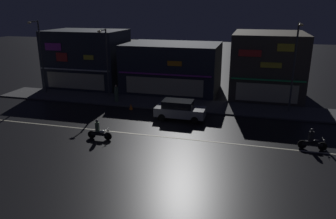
# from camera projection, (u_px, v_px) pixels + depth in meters

# --- Properties ---
(ground_plane) EXTENTS (140.00, 140.00, 0.00)m
(ground_plane) POSITION_uv_depth(u_px,v_px,m) (128.00, 133.00, 25.10)
(ground_plane) COLOR black
(lane_divider_stripe) EXTENTS (32.96, 0.16, 0.01)m
(lane_divider_stripe) POSITION_uv_depth(u_px,v_px,m) (128.00, 133.00, 25.10)
(lane_divider_stripe) COLOR beige
(lane_divider_stripe) RESTS_ON ground
(sidewalk_far) EXTENTS (34.69, 4.03, 0.14)m
(sidewalk_far) POSITION_uv_depth(u_px,v_px,m) (159.00, 103.00, 32.73)
(sidewalk_far) COLOR #4C4C4F
(sidewalk_far) RESTS_ON ground
(storefront_left_block) EXTENTS (8.88, 6.46, 6.71)m
(storefront_left_block) POSITION_uv_depth(u_px,v_px,m) (87.00, 59.00, 39.03)
(storefront_left_block) COLOR #2D333D
(storefront_left_block) RESTS_ON ground
(storefront_center_block) EXTENTS (10.50, 7.46, 5.40)m
(storefront_center_block) POSITION_uv_depth(u_px,v_px,m) (172.00, 67.00, 37.15)
(storefront_center_block) COLOR #2D333D
(storefront_center_block) RESTS_ON ground
(storefront_right_block) EXTENTS (7.34, 9.24, 6.74)m
(storefront_right_block) POSITION_uv_depth(u_px,v_px,m) (267.00, 64.00, 35.23)
(storefront_right_block) COLOR #4C443A
(storefront_right_block) RESTS_ON ground
(streetlamp_west) EXTENTS (0.44, 1.64, 7.81)m
(streetlamp_west) POSITION_uv_depth(u_px,v_px,m) (40.00, 52.00, 35.01)
(streetlamp_west) COLOR #47494C
(streetlamp_west) RESTS_ON sidewalk_far
(streetlamp_mid) EXTENTS (0.44, 1.64, 7.07)m
(streetlamp_mid) POSITION_uv_depth(u_px,v_px,m) (106.00, 58.00, 33.38)
(streetlamp_mid) COLOR #47494C
(streetlamp_mid) RESTS_ON sidewalk_far
(streetlamp_east) EXTENTS (0.44, 1.64, 7.96)m
(streetlamp_east) POSITION_uv_depth(u_px,v_px,m) (295.00, 61.00, 28.33)
(streetlamp_east) COLOR #47494C
(streetlamp_east) RESTS_ON sidewalk_far
(pedestrian_on_sidewalk) EXTENTS (0.40, 0.40, 1.73)m
(pedestrian_on_sidewalk) POSITION_uv_depth(u_px,v_px,m) (116.00, 94.00, 32.76)
(pedestrian_on_sidewalk) COLOR #4C664C
(pedestrian_on_sidewalk) RESTS_ON sidewalk_far
(parked_car_near_kerb) EXTENTS (4.30, 1.98, 1.67)m
(parked_car_near_kerb) POSITION_uv_depth(u_px,v_px,m) (180.00, 110.00, 27.99)
(parked_car_near_kerb) COLOR #9EA0A5
(parked_car_near_kerb) RESTS_ON ground
(motorcycle_lead) EXTENTS (1.90, 0.60, 1.52)m
(motorcycle_lead) POSITION_uv_depth(u_px,v_px,m) (312.00, 141.00, 22.08)
(motorcycle_lead) COLOR black
(motorcycle_lead) RESTS_ON ground
(motorcycle_opposite_lane) EXTENTS (1.90, 0.60, 1.52)m
(motorcycle_opposite_lane) POSITION_uv_depth(u_px,v_px,m) (99.00, 131.00, 23.79)
(motorcycle_opposite_lane) COLOR black
(motorcycle_opposite_lane) RESTS_ON ground
(traffic_cone) EXTENTS (0.36, 0.36, 0.55)m
(traffic_cone) POSITION_uv_depth(u_px,v_px,m) (131.00, 107.00, 30.83)
(traffic_cone) COLOR orange
(traffic_cone) RESTS_ON ground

